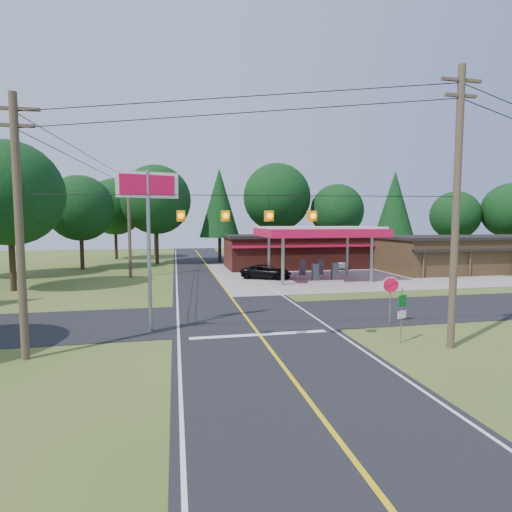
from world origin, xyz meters
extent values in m
plane|color=#3F581F|center=(0.00, 0.00, 0.00)|extent=(120.00, 120.00, 0.00)
cube|color=black|center=(0.00, 0.00, 0.01)|extent=(8.00, 120.00, 0.02)
cube|color=black|center=(0.00, 0.00, 0.01)|extent=(70.00, 7.00, 0.02)
cube|color=yellow|center=(0.00, 0.00, 0.03)|extent=(0.15, 110.00, 0.00)
cylinder|color=gray|center=(5.00, 10.50, 2.10)|extent=(0.28, 0.28, 4.20)
cylinder|color=gray|center=(5.00, 15.50, 2.10)|extent=(0.28, 0.28, 4.20)
cylinder|color=gray|center=(13.00, 10.50, 2.10)|extent=(0.28, 0.28, 4.20)
cylinder|color=gray|center=(13.00, 15.50, 2.10)|extent=(0.28, 0.28, 4.20)
cube|color=red|center=(9.00, 13.00, 4.35)|extent=(10.60, 7.40, 0.70)
cube|color=white|center=(9.00, 13.00, 4.75)|extent=(10.00, 7.00, 0.25)
cube|color=#9E9B93|center=(9.00, 11.20, 0.13)|extent=(3.20, 0.90, 0.22)
cube|color=#3F3F44|center=(8.10, 11.20, 0.95)|extent=(0.55, 0.45, 1.50)
cube|color=#3F3F44|center=(9.90, 11.20, 0.95)|extent=(0.55, 0.45, 1.50)
cube|color=#9E9B93|center=(9.00, 14.80, 0.13)|extent=(3.20, 0.90, 0.22)
cube|color=#3F3F44|center=(8.10, 14.80, 0.95)|extent=(0.55, 0.45, 1.50)
cube|color=#3F3F44|center=(9.90, 14.80, 0.95)|extent=(0.55, 0.45, 1.50)
cube|color=#5A2119|center=(10.00, 23.00, 1.75)|extent=(16.00, 7.00, 3.50)
cube|color=black|center=(10.00, 23.00, 3.65)|extent=(16.40, 7.40, 0.30)
cube|color=red|center=(10.00, 19.40, 2.70)|extent=(16.00, 0.50, 0.25)
cube|color=#3B2918|center=(28.00, 16.00, 1.75)|extent=(20.00, 8.00, 3.50)
cube|color=black|center=(28.00, 16.00, 3.65)|extent=(20.40, 8.40, 0.30)
cube|color=black|center=(28.00, 11.80, 2.60)|extent=(20.00, 0.70, 0.25)
cylinder|color=#473828|center=(7.50, -7.00, 5.75)|extent=(0.30, 0.30, 11.50)
cube|color=#473828|center=(7.50, -7.00, 10.90)|extent=(1.80, 0.12, 0.12)
cube|color=#473828|center=(7.50, -7.00, 10.30)|extent=(1.40, 0.12, 0.12)
cylinder|color=#473828|center=(-9.50, -5.00, 5.00)|extent=(0.30, 0.30, 10.00)
cube|color=#473828|center=(-9.50, -5.00, 9.40)|extent=(1.80, 0.12, 0.12)
cube|color=#473828|center=(-9.50, -5.00, 8.80)|extent=(1.40, 0.12, 0.12)
cylinder|color=#473828|center=(-8.00, 18.00, 5.00)|extent=(0.30, 0.30, 10.00)
cube|color=#473828|center=(-8.00, 18.00, 9.40)|extent=(1.80, 0.12, 0.12)
cube|color=#473828|center=(-8.00, 18.00, 8.80)|extent=(1.40, 0.12, 0.12)
cylinder|color=#473828|center=(-6.50, 35.00, 4.75)|extent=(0.30, 0.30, 9.50)
cube|color=orange|center=(-3.55, -5.70, 5.50)|extent=(0.32, 0.32, 0.42)
cube|color=orange|center=(-1.85, -5.90, 5.50)|extent=(0.32, 0.32, 0.42)
cube|color=orange|center=(-0.15, -6.10, 5.50)|extent=(0.32, 0.32, 0.42)
cube|color=orange|center=(1.55, -6.30, 5.50)|extent=(0.32, 0.32, 0.42)
cylinder|color=#332316|center=(-14.00, 26.00, 1.98)|extent=(0.44, 0.44, 3.96)
sphere|color=black|center=(-14.00, 26.00, 6.82)|extent=(7.26, 7.26, 7.26)
cylinder|color=#332316|center=(-6.00, 30.00, 2.34)|extent=(0.44, 0.44, 4.68)
sphere|color=black|center=(-6.00, 30.00, 8.06)|extent=(8.58, 8.58, 8.58)
cylinder|color=#332316|center=(2.00, 31.00, 2.16)|extent=(0.44, 0.44, 4.32)
cone|color=black|center=(2.00, 31.00, 7.80)|extent=(5.28, 5.28, 9.00)
cylinder|color=#332316|center=(10.00, 32.00, 2.52)|extent=(0.44, 0.44, 5.04)
sphere|color=black|center=(10.00, 32.00, 8.68)|extent=(9.24, 9.24, 9.24)
cylinder|color=#332316|center=(18.00, 30.00, 1.98)|extent=(0.44, 0.44, 3.96)
sphere|color=black|center=(18.00, 30.00, 6.82)|extent=(7.26, 7.26, 7.26)
cylinder|color=#332316|center=(26.00, 29.00, 2.16)|extent=(0.44, 0.44, 4.32)
cone|color=black|center=(26.00, 29.00, 7.80)|extent=(5.28, 5.28, 9.00)
cylinder|color=#332316|center=(34.00, 27.00, 1.80)|extent=(0.44, 0.44, 3.60)
sphere|color=black|center=(34.00, 27.00, 6.20)|extent=(6.60, 6.60, 6.60)
cylinder|color=#332316|center=(40.00, 24.00, 1.98)|extent=(0.44, 0.44, 3.96)
sphere|color=black|center=(40.00, 24.00, 6.82)|extent=(7.26, 7.26, 7.26)
cylinder|color=#332316|center=(-16.00, 12.00, 2.16)|extent=(0.44, 0.44, 4.32)
sphere|color=black|center=(-16.00, 12.00, 7.44)|extent=(7.92, 7.92, 7.92)
cylinder|color=#332316|center=(-12.00, 38.00, 2.16)|extent=(0.44, 0.44, 4.32)
sphere|color=black|center=(-12.00, 38.00, 7.44)|extent=(7.92, 7.92, 7.92)
imported|color=black|center=(4.50, 14.50, 0.65)|extent=(6.26, 6.26, 1.30)
imported|color=white|center=(14.29, 21.00, 0.72)|extent=(4.85, 4.85, 1.45)
cylinder|color=gray|center=(-5.00, -2.00, 3.85)|extent=(0.18, 0.18, 7.70)
cube|color=white|center=(-5.00, -2.00, 6.99)|extent=(2.80, 0.73, 1.21)
cube|color=red|center=(-5.00, -2.05, 6.99)|extent=(2.46, 0.63, 0.93)
cylinder|color=gray|center=(7.00, -3.00, 1.18)|extent=(0.07, 0.07, 2.36)
cylinder|color=gray|center=(5.80, -6.00, 1.21)|extent=(0.06, 0.06, 2.43)
cube|color=#0C591E|center=(5.80, -6.04, 1.87)|extent=(0.48, 0.19, 0.50)
cube|color=white|center=(5.80, -6.04, 1.26)|extent=(0.48, 0.19, 0.33)
camera|label=1|loc=(-3.79, -21.43, 5.25)|focal=28.00mm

